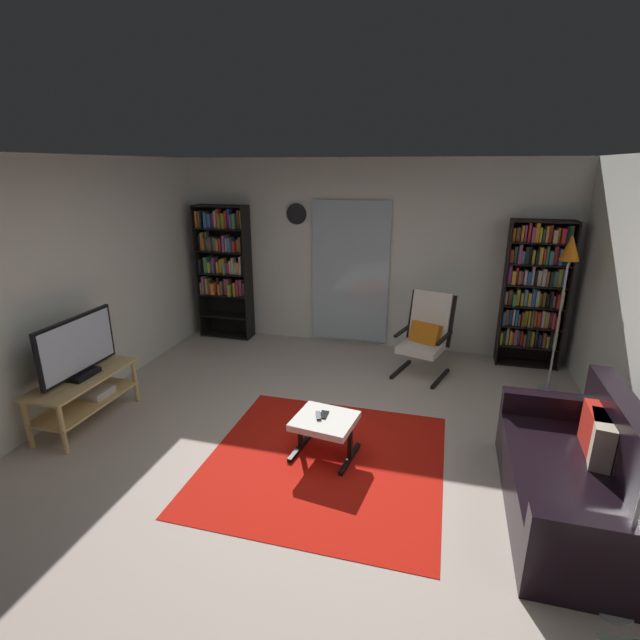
{
  "coord_description": "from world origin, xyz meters",
  "views": [
    {
      "loc": [
        1.04,
        -3.57,
        2.49
      ],
      "look_at": [
        -0.19,
        0.97,
        0.94
      ],
      "focal_mm": 26.45,
      "sensor_mm": 36.0,
      "label": 1
    }
  ],
  "objects_px": {
    "lounge_armchair": "(426,332)",
    "floor_lamp_by_shelf": "(568,265)",
    "bookshelf_near_tv": "(223,263)",
    "tv_remote": "(318,416)",
    "tv_stand": "(87,391)",
    "ottoman": "(325,425)",
    "television": "(78,349)",
    "wall_clock": "(297,214)",
    "cell_phone": "(324,415)",
    "leather_sofa": "(581,479)",
    "bookshelf_near_sofa": "(534,291)"
  },
  "relations": [
    {
      "from": "leather_sofa",
      "to": "lounge_armchair",
      "type": "bearing_deg",
      "value": 118.15
    },
    {
      "from": "bookshelf_near_sofa",
      "to": "lounge_armchair",
      "type": "distance_m",
      "value": 1.49
    },
    {
      "from": "lounge_armchair",
      "to": "floor_lamp_by_shelf",
      "type": "distance_m",
      "value": 1.72
    },
    {
      "from": "ottoman",
      "to": "wall_clock",
      "type": "height_order",
      "value": "wall_clock"
    },
    {
      "from": "tv_stand",
      "to": "leather_sofa",
      "type": "relative_size",
      "value": 0.66
    },
    {
      "from": "television",
      "to": "bookshelf_near_tv",
      "type": "relative_size",
      "value": 0.49
    },
    {
      "from": "tv_stand",
      "to": "floor_lamp_by_shelf",
      "type": "bearing_deg",
      "value": 23.07
    },
    {
      "from": "leather_sofa",
      "to": "ottoman",
      "type": "bearing_deg",
      "value": 172.52
    },
    {
      "from": "television",
      "to": "cell_phone",
      "type": "xyz_separation_m",
      "value": [
        2.43,
        0.11,
        -0.42
      ]
    },
    {
      "from": "tv_stand",
      "to": "cell_phone",
      "type": "distance_m",
      "value": 2.44
    },
    {
      "from": "bookshelf_near_tv",
      "to": "lounge_armchair",
      "type": "bearing_deg",
      "value": -11.85
    },
    {
      "from": "tv_remote",
      "to": "wall_clock",
      "type": "height_order",
      "value": "wall_clock"
    },
    {
      "from": "ottoman",
      "to": "tv_stand",
      "type": "bearing_deg",
      "value": -178.87
    },
    {
      "from": "bookshelf_near_tv",
      "to": "leather_sofa",
      "type": "bearing_deg",
      "value": -34.84
    },
    {
      "from": "television",
      "to": "bookshelf_near_tv",
      "type": "bearing_deg",
      "value": 85.59
    },
    {
      "from": "bookshelf_near_sofa",
      "to": "leather_sofa",
      "type": "height_order",
      "value": "bookshelf_near_sofa"
    },
    {
      "from": "bookshelf_near_tv",
      "to": "floor_lamp_by_shelf",
      "type": "height_order",
      "value": "bookshelf_near_tv"
    },
    {
      "from": "bookshelf_near_tv",
      "to": "cell_phone",
      "type": "distance_m",
      "value": 3.53
    },
    {
      "from": "leather_sofa",
      "to": "bookshelf_near_sofa",
      "type": "bearing_deg",
      "value": 89.49
    },
    {
      "from": "bookshelf_near_tv",
      "to": "lounge_armchair",
      "type": "height_order",
      "value": "bookshelf_near_tv"
    },
    {
      "from": "bookshelf_near_tv",
      "to": "wall_clock",
      "type": "bearing_deg",
      "value": 7.97
    },
    {
      "from": "bookshelf_near_tv",
      "to": "wall_clock",
      "type": "height_order",
      "value": "wall_clock"
    },
    {
      "from": "tv_remote",
      "to": "wall_clock",
      "type": "bearing_deg",
      "value": 91.49
    },
    {
      "from": "wall_clock",
      "to": "tv_stand",
      "type": "bearing_deg",
      "value": -114.37
    },
    {
      "from": "cell_phone",
      "to": "tv_stand",
      "type": "bearing_deg",
      "value": -177.67
    },
    {
      "from": "ottoman",
      "to": "tv_remote",
      "type": "height_order",
      "value": "tv_remote"
    },
    {
      "from": "leather_sofa",
      "to": "tv_remote",
      "type": "height_order",
      "value": "leather_sofa"
    },
    {
      "from": "floor_lamp_by_shelf",
      "to": "wall_clock",
      "type": "xyz_separation_m",
      "value": [
        -3.33,
        0.91,
        0.37
      ]
    },
    {
      "from": "television",
      "to": "wall_clock",
      "type": "distance_m",
      "value": 3.36
    },
    {
      "from": "tv_stand",
      "to": "lounge_armchair",
      "type": "xyz_separation_m",
      "value": [
        3.21,
        2.11,
        0.2
      ]
    },
    {
      "from": "bookshelf_near_sofa",
      "to": "ottoman",
      "type": "xyz_separation_m",
      "value": [
        -2.02,
        -2.69,
        -0.68
      ]
    },
    {
      "from": "lounge_armchair",
      "to": "leather_sofa",
      "type": "bearing_deg",
      "value": -61.85
    },
    {
      "from": "television",
      "to": "leather_sofa",
      "type": "bearing_deg",
      "value": -2.47
    },
    {
      "from": "leather_sofa",
      "to": "bookshelf_near_tv",
      "type": "bearing_deg",
      "value": 145.16
    },
    {
      "from": "ottoman",
      "to": "floor_lamp_by_shelf",
      "type": "relative_size",
      "value": 0.32
    },
    {
      "from": "tv_stand",
      "to": "bookshelf_near_sofa",
      "type": "relative_size",
      "value": 0.61
    },
    {
      "from": "bookshelf_near_tv",
      "to": "bookshelf_near_sofa",
      "type": "distance_m",
      "value": 4.27
    },
    {
      "from": "bookshelf_near_sofa",
      "to": "leather_sofa",
      "type": "relative_size",
      "value": 1.08
    },
    {
      "from": "tv_stand",
      "to": "ottoman",
      "type": "relative_size",
      "value": 1.98
    },
    {
      "from": "tv_remote",
      "to": "cell_phone",
      "type": "xyz_separation_m",
      "value": [
        0.04,
        0.04,
        -0.0
      ]
    },
    {
      "from": "tv_remote",
      "to": "bookshelf_near_sofa",
      "type": "bearing_deg",
      "value": 32.71
    },
    {
      "from": "television",
      "to": "ottoman",
      "type": "bearing_deg",
      "value": 1.63
    },
    {
      "from": "cell_phone",
      "to": "wall_clock",
      "type": "xyz_separation_m",
      "value": [
        -1.13,
        2.8,
        1.47
      ]
    },
    {
      "from": "tv_stand",
      "to": "wall_clock",
      "type": "height_order",
      "value": "wall_clock"
    },
    {
      "from": "tv_remote",
      "to": "tv_stand",
      "type": "bearing_deg",
      "value": 161.81
    },
    {
      "from": "bookshelf_near_sofa",
      "to": "floor_lamp_by_shelf",
      "type": "height_order",
      "value": "bookshelf_near_sofa"
    },
    {
      "from": "bookshelf_near_tv",
      "to": "tv_remote",
      "type": "bearing_deg",
      "value": -50.86
    },
    {
      "from": "tv_stand",
      "to": "ottoman",
      "type": "bearing_deg",
      "value": 1.13
    },
    {
      "from": "ottoman",
      "to": "wall_clock",
      "type": "bearing_deg",
      "value": 112.0
    },
    {
      "from": "lounge_armchair",
      "to": "wall_clock",
      "type": "height_order",
      "value": "wall_clock"
    }
  ]
}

